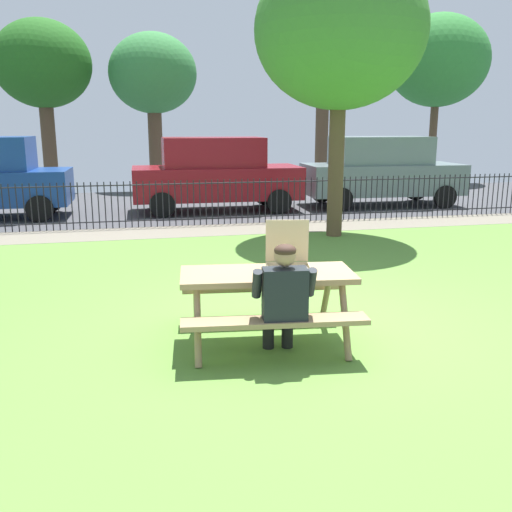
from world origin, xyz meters
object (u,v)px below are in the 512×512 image
(pizza_box_open, at_px, (288,262))
(far_tree_right, at_px, (438,61))
(parked_car_center, at_px, (382,170))
(far_tree_center, at_px, (153,75))
(adult_at_table, at_px, (283,296))
(picnic_table_foreground, at_px, (267,288))
(tree_midground_left, at_px, (340,31))
(far_tree_midleft, at_px, (43,66))
(parked_car_left, at_px, (216,173))
(far_tree_midright, at_px, (324,64))

(pizza_box_open, height_order, far_tree_right, far_tree_right)
(parked_car_center, height_order, far_tree_center, far_tree_center)
(pizza_box_open, distance_m, adult_at_table, 0.59)
(picnic_table_foreground, bearing_deg, far_tree_center, 91.23)
(pizza_box_open, distance_m, tree_midground_left, 6.80)
(picnic_table_foreground, distance_m, far_tree_midleft, 16.75)
(adult_at_table, xyz_separation_m, tree_midground_left, (2.74, 5.97, 3.37))
(adult_at_table, xyz_separation_m, far_tree_right, (10.79, 16.35, 4.05))
(parked_car_left, xyz_separation_m, parked_car_center, (4.74, 0.00, 0.00))
(pizza_box_open, relative_size, parked_car_left, 0.13)
(picnic_table_foreground, height_order, pizza_box_open, pizza_box_open)
(adult_at_table, bearing_deg, parked_car_left, 85.03)
(parked_car_left, height_order, far_tree_midleft, far_tree_midleft)
(pizza_box_open, bearing_deg, far_tree_right, 56.21)
(far_tree_center, bearing_deg, far_tree_right, -0.00)
(pizza_box_open, distance_m, parked_car_center, 10.86)
(parked_car_center, xyz_separation_m, far_tree_center, (-5.98, 6.42, 2.98))
(far_tree_midright, bearing_deg, pizza_box_open, -110.21)
(picnic_table_foreground, bearing_deg, far_tree_right, 55.65)
(far_tree_midright, bearing_deg, picnic_table_foreground, -110.93)
(pizza_box_open, relative_size, far_tree_midleft, 0.10)
(picnic_table_foreground, height_order, far_tree_midleft, far_tree_midleft)
(tree_midground_left, height_order, parked_car_left, tree_midground_left)
(tree_midground_left, distance_m, parked_car_center, 5.74)
(adult_at_table, height_order, far_tree_midleft, far_tree_midleft)
(parked_car_left, bearing_deg, adult_at_table, -94.97)
(picnic_table_foreground, distance_m, far_tree_midright, 17.40)
(far_tree_center, xyz_separation_m, far_tree_midright, (6.40, -0.00, 0.52))
(far_tree_center, height_order, far_tree_right, far_tree_right)
(parked_car_center, bearing_deg, far_tree_midleft, 146.47)
(picnic_table_foreground, relative_size, far_tree_right, 0.30)
(tree_midground_left, relative_size, parked_car_left, 1.25)
(tree_midground_left, relative_size, parked_car_center, 1.24)
(far_tree_center, distance_m, far_tree_right, 11.19)
(far_tree_midright, bearing_deg, far_tree_right, 0.00)
(parked_car_center, xyz_separation_m, far_tree_midleft, (-9.69, 6.42, 3.22))
(adult_at_table, xyz_separation_m, far_tree_midleft, (-4.08, 16.35, 3.57))
(adult_at_table, xyz_separation_m, parked_car_left, (0.86, 9.93, 0.35))
(parked_car_left, bearing_deg, parked_car_center, 0.01)
(picnic_table_foreground, distance_m, far_tree_right, 19.62)
(parked_car_center, relative_size, far_tree_midright, 0.75)
(far_tree_center, bearing_deg, parked_car_left, -79.08)
(far_tree_center, distance_m, far_tree_midright, 6.42)
(adult_at_table, relative_size, parked_car_center, 0.27)
(adult_at_table, relative_size, tree_midground_left, 0.21)
(far_tree_center, height_order, far_tree_midright, far_tree_midright)
(pizza_box_open, height_order, far_tree_center, far_tree_center)
(picnic_table_foreground, bearing_deg, parked_car_center, 59.09)
(tree_midground_left, xyz_separation_m, far_tree_right, (8.05, 10.38, 0.68))
(picnic_table_foreground, height_order, parked_car_center, parked_car_center)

